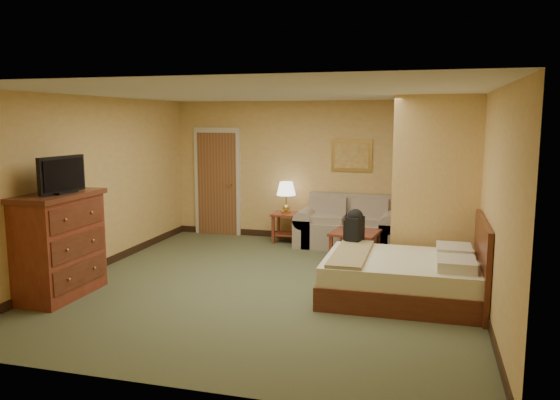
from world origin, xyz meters
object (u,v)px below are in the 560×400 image
(loveseat, at_px, (347,230))
(dresser, at_px, (59,245))
(bed, at_px, (406,277))
(coffee_table, at_px, (355,239))

(loveseat, bearing_deg, dresser, -130.27)
(loveseat, relative_size, bed, 0.93)
(loveseat, height_order, coffee_table, loveseat)
(coffee_table, relative_size, bed, 0.42)
(dresser, bearing_deg, bed, 13.72)
(dresser, relative_size, bed, 0.68)
(dresser, bearing_deg, loveseat, 49.73)
(bed, bearing_deg, loveseat, 113.09)
(coffee_table, xyz_separation_m, bed, (0.88, -1.78, -0.04))
(loveseat, bearing_deg, bed, -66.91)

